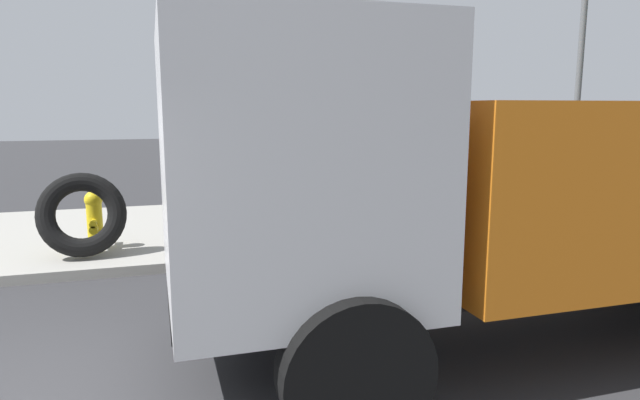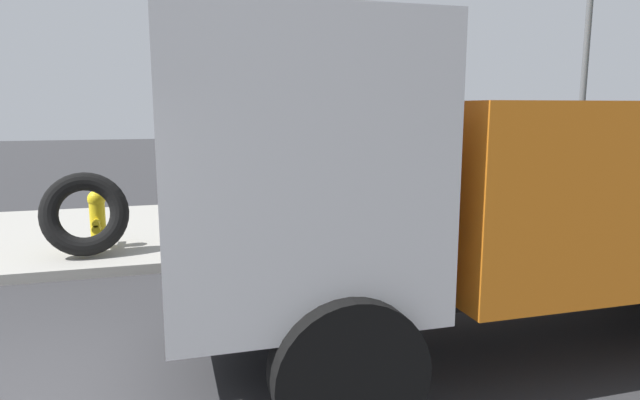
# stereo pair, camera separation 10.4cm
# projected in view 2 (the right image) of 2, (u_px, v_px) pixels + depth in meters

# --- Properties ---
(sidewalk_curb) EXTENTS (36.00, 5.00, 0.15)m
(sidewalk_curb) POSITION_uv_depth(u_px,v_px,m) (68.00, 236.00, 9.80)
(sidewalk_curb) COLOR #99968E
(sidewalk_curb) RESTS_ON ground
(fire_hydrant) EXTENTS (0.27, 0.61, 0.92)m
(fire_hydrant) POSITION_uv_depth(u_px,v_px,m) (98.00, 218.00, 8.63)
(fire_hydrant) COLOR yellow
(fire_hydrant) RESTS_ON sidewalk_curb
(loose_tire) EXTENTS (1.29, 0.69, 1.28)m
(loose_tire) POSITION_uv_depth(u_px,v_px,m) (85.00, 214.00, 8.14)
(loose_tire) COLOR black
(loose_tire) RESTS_ON sidewalk_curb
(dump_truck_orange) EXTENTS (7.01, 2.81, 3.00)m
(dump_truck_orange) POSITION_uv_depth(u_px,v_px,m) (513.00, 184.00, 5.34)
(dump_truck_orange) COLOR orange
(dump_truck_orange) RESTS_ON ground
(street_light_pole) EXTENTS (0.12, 0.12, 6.53)m
(street_light_pole) POSITION_uv_depth(u_px,v_px,m) (586.00, 51.00, 10.53)
(street_light_pole) COLOR #595B5E
(street_light_pole) RESTS_ON sidewalk_curb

